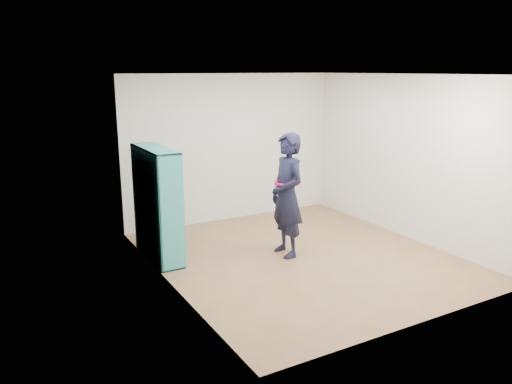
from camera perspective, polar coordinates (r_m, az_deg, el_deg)
floor at (r=7.39m, az=5.25°, el=-7.37°), size 4.50×4.50×0.00m
ceiling at (r=6.89m, az=5.73°, el=13.22°), size 4.50×4.50×0.00m
wall_left at (r=6.13m, az=-10.08°, el=0.74°), size 0.02×4.50×2.60m
wall_right at (r=8.32m, az=16.91°, el=3.79°), size 0.02×4.50×2.60m
wall_back at (r=8.93m, az=-2.79°, el=5.04°), size 4.00×0.02×2.60m
wall_front at (r=5.39m, az=19.24°, el=-1.66°), size 4.00×0.02×2.60m
bookshelf at (r=7.22m, az=-11.37°, el=-1.51°), size 0.35×1.21×1.61m
person at (r=7.19m, az=3.58°, el=-0.35°), size 0.46×0.67×1.81m
smartphone at (r=7.17m, az=2.23°, el=0.58°), size 0.01×0.09×0.13m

